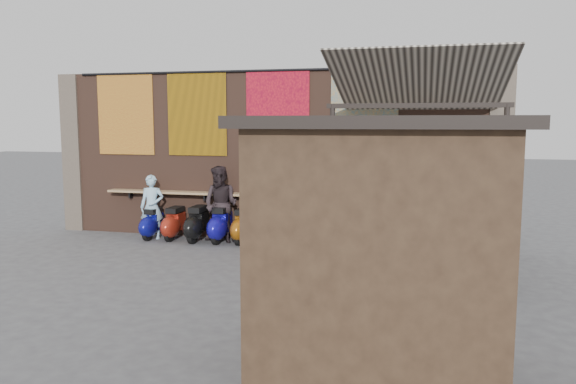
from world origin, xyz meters
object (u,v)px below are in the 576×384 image
object	(u,v)px
shopper_grey	(455,242)
shopper_tan	(311,225)
scooter_stool_0	(152,224)
scooter_stool_9	(369,234)
scooter_stool_2	(197,224)
scooter_stool_3	(221,225)
shelf_box	(284,190)
scooter_stool_1	(174,224)
scooter_stool_6	(290,231)
scooter_stool_7	(316,231)
shopper_navy	(411,223)
market_stall	(378,255)
diner_left	(152,207)
diner_right	(221,204)
scooter_stool_4	(243,226)
scooter_stool_5	(268,228)
scooter_stool_8	(345,233)

from	to	relation	value
shopper_grey	shopper_tan	xyz separation A→B (m)	(-2.55, 0.74, 0.04)
scooter_stool_0	scooter_stool_9	distance (m)	5.19
scooter_stool_2	shopper_grey	world-z (taller)	shopper_grey
scooter_stool_3	shopper_tan	xyz separation A→B (m)	(2.58, -2.10, 0.49)
shelf_box	scooter_stool_1	distance (m)	2.79
scooter_stool_6	scooter_stool_7	bearing A→B (deg)	3.18
shelf_box	scooter_stool_0	size ratio (longest dim) A/B	0.73
scooter_stool_7	shopper_navy	distance (m)	2.70
scooter_stool_6	market_stall	distance (m)	6.64
scooter_stool_1	market_stall	xyz separation A→B (m)	(5.35, -6.15, 0.99)
scooter_stool_6	scooter_stool_9	bearing A→B (deg)	1.37
diner_left	diner_right	world-z (taller)	diner_right
scooter_stool_1	diner_right	size ratio (longest dim) A/B	0.45
shopper_navy	shopper_grey	distance (m)	1.44
shelf_box	shopper_tan	bearing A→B (deg)	-64.65
scooter_stool_4	shopper_navy	distance (m)	4.23
scooter_stool_7	shopper_tan	world-z (taller)	shopper_tan
scooter_stool_9	shopper_grey	bearing A→B (deg)	-59.36
scooter_stool_4	shopper_tan	xyz separation A→B (m)	(2.05, -2.14, 0.51)
scooter_stool_3	scooter_stool_4	bearing A→B (deg)	4.12
scooter_stool_3	scooter_stool_5	size ratio (longest dim) A/B	1.04
scooter_stool_5	scooter_stool_9	distance (m)	2.30
scooter_stool_8	shopper_navy	distance (m)	2.23
scooter_stool_1	scooter_stool_7	xyz separation A→B (m)	(3.47, -0.03, -0.01)
scooter_stool_8	diner_right	world-z (taller)	diner_right
scooter_stool_0	diner_left	xyz separation A→B (m)	(-0.00, 0.02, 0.41)
scooter_stool_2	scooter_stool_0	bearing A→B (deg)	179.35
scooter_stool_7	diner_left	distance (m)	4.04
scooter_stool_6	scooter_stool_5	bearing A→B (deg)	177.22
scooter_stool_2	shopper_navy	distance (m)	5.23
scooter_stool_6	shopper_grey	distance (m)	4.45
scooter_stool_2	shopper_grey	bearing A→B (deg)	-26.12
scooter_stool_1	scooter_stool_5	world-z (taller)	scooter_stool_5
scooter_stool_6	diner_left	world-z (taller)	diner_left
scooter_stool_7	scooter_stool_5	bearing A→B (deg)	-179.69
diner_left	market_stall	bearing A→B (deg)	-60.08
diner_left	diner_right	distance (m)	1.77
scooter_stool_1	scooter_stool_6	xyz separation A→B (m)	(2.89, -0.06, -0.03)
scooter_stool_8	scooter_stool_3	bearing A→B (deg)	179.64
scooter_stool_9	shopper_navy	size ratio (longest dim) A/B	0.41
scooter_stool_6	diner_left	size ratio (longest dim) A/B	0.49
scooter_stool_0	scooter_stool_8	world-z (taller)	scooter_stool_0
scooter_stool_6	shopper_grey	xyz separation A→B (m)	(3.43, -2.79, 0.51)
scooter_stool_3	scooter_stool_4	world-z (taller)	scooter_stool_3
scooter_stool_6	scooter_stool_9	world-z (taller)	scooter_stool_9
scooter_stool_0	shopper_tan	world-z (taller)	shopper_tan
scooter_stool_4	scooter_stool_9	size ratio (longest dim) A/B	1.09
diner_left	scooter_stool_8	bearing A→B (deg)	-14.13
diner_right	shelf_box	bearing A→B (deg)	24.23
shopper_navy	shopper_tan	distance (m)	1.88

